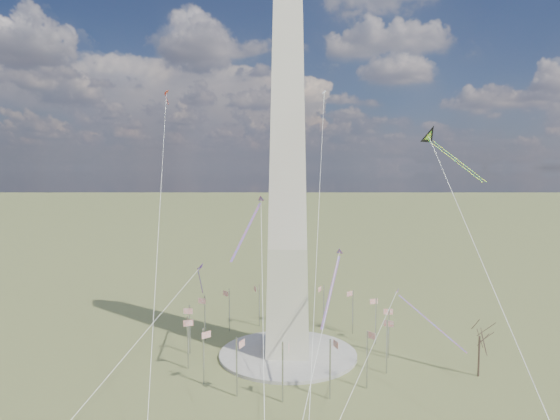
{
  "coord_description": "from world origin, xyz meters",
  "views": [
    {
      "loc": [
        5.39,
        -126.74,
        48.99
      ],
      "look_at": [
        -2.08,
        0.0,
        38.28
      ],
      "focal_mm": 32.0,
      "sensor_mm": 36.0,
      "label": 1
    }
  ],
  "objects": [
    {
      "name": "ground",
      "position": [
        0.0,
        0.0,
        0.0
      ],
      "size": [
        2000.0,
        2000.0,
        0.0
      ],
      "primitive_type": "plane",
      "color": "#455229",
      "rests_on": "ground"
    },
    {
      "name": "plaza",
      "position": [
        0.0,
        0.0,
        0.4
      ],
      "size": [
        36.0,
        36.0,
        0.8
      ],
      "primitive_type": "cylinder",
      "color": "#A39E95",
      "rests_on": "ground"
    },
    {
      "name": "washington_monument",
      "position": [
        0.0,
        0.0,
        47.95
      ],
      "size": [
        15.56,
        15.56,
        100.0
      ],
      "color": "#A7A48C",
      "rests_on": "plaza"
    },
    {
      "name": "flagpole_ring",
      "position": [
        -0.0,
        -0.0,
        7.27
      ],
      "size": [
        54.4,
        54.4,
        13.0
      ],
      "color": "#B9BCBF",
      "rests_on": "ground"
    },
    {
      "name": "tree_near",
      "position": [
        45.4,
        -10.4,
        10.4
      ],
      "size": [
        8.33,
        8.33,
        14.58
      ],
      "color": "#4F3E30",
      "rests_on": "ground"
    },
    {
      "name": "kite_delta_black",
      "position": [
        37.87,
        8.65,
        56.49
      ],
      "size": [
        15.43,
        15.71,
        14.76
      ],
      "rotation": [
        0.0,
        0.0,
        3.91
      ],
      "color": "black",
      "rests_on": "ground"
    },
    {
      "name": "kite_diamond_purple",
      "position": [
        -23.76,
        3.41,
        21.42
      ],
      "size": [
        1.55,
        2.7,
        8.33
      ],
      "rotation": [
        0.0,
        0.0,
        2.86
      ],
      "color": "#411768",
      "rests_on": "ground"
    },
    {
      "name": "kite_streamer_left",
      "position": [
        11.12,
        -13.23,
        23.8
      ],
      "size": [
        6.05,
        20.1,
        14.01
      ],
      "rotation": [
        0.0,
        0.0,
        2.9
      ],
      "color": "red",
      "rests_on": "ground"
    },
    {
      "name": "kite_streamer_mid",
      "position": [
        -8.52,
        -8.6,
        36.43
      ],
      "size": [
        6.1,
        19.32,
        13.5
      ],
      "rotation": [
        0.0,
        0.0,
        2.89
      ],
      "color": "red",
      "rests_on": "ground"
    },
    {
      "name": "kite_streamer_right",
      "position": [
        33.64,
        -2.44,
        12.58
      ],
      "size": [
        15.85,
        12.03,
        12.91
      ],
      "rotation": [
        0.0,
        0.0,
        4.08
      ],
      "color": "red",
      "rests_on": "ground"
    },
    {
      "name": "kite_small_red",
      "position": [
        -42.79,
        41.06,
        73.89
      ],
      "size": [
        1.51,
        2.27,
        4.87
      ],
      "rotation": [
        0.0,
        0.0,
        2.55
      ],
      "color": "red",
      "rests_on": "ground"
    },
    {
      "name": "kite_small_white",
      "position": [
        10.4,
        50.83,
        75.04
      ],
      "size": [
        1.63,
        1.45,
        4.37
      ],
      "rotation": [
        0.0,
        0.0,
        3.17
      ],
      "color": "white",
      "rests_on": "ground"
    }
  ]
}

